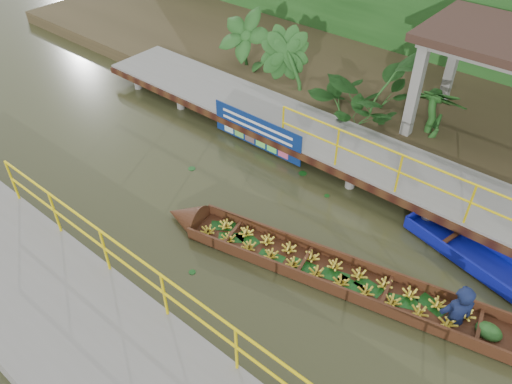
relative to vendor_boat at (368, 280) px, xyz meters
The scene contains 9 objects.
ground 2.98m from the vendor_boat, behind, with size 80.00×80.00×0.00m, color #303319.
land_strip 7.95m from the vendor_boat, 111.90° to the left, with size 30.00×8.00×0.45m, color #372E1B.
far_dock 4.43m from the vendor_boat, 131.72° to the left, with size 16.00×2.06×1.66m.
near_dock 4.75m from the vendor_boat, 114.47° to the right, with size 18.00×2.40×1.73m.
foliage_backdrop 10.45m from the vendor_boat, 106.72° to the left, with size 30.00×0.80×4.00m, color #184014.
vendor_boat is the anchor object (origin of this frame).
moored_blue_boat 2.79m from the vendor_boat, 44.84° to the left, with size 3.39×1.58×0.78m.
blue_banner 5.32m from the vendor_boat, 153.68° to the left, with size 2.90×0.04×0.91m.
tropical_plants 5.48m from the vendor_boat, 106.53° to the left, with size 14.21×1.21×1.52m.
Camera 1 is at (5.36, -6.14, 7.74)m, focal length 35.00 mm.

